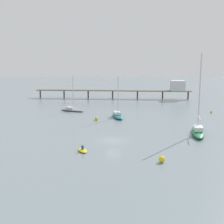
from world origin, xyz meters
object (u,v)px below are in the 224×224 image
(pier, at_px, (151,88))
(sailboat_teal, at_px, (117,115))
(mooring_buoy_inner, at_px, (210,112))
(mooring_buoy_near, at_px, (161,159))
(mooring_buoy_outer, at_px, (95,119))
(sailboat_green, at_px, (197,130))
(dinghy_yellow, at_px, (82,150))
(sailboat_gray, at_px, (71,109))

(pier, xyz_separation_m, sailboat_teal, (-13.16, -35.18, -3.44))
(mooring_buoy_inner, bearing_deg, pier, 112.47)
(mooring_buoy_near, bearing_deg, pier, 83.43)
(sailboat_teal, relative_size, mooring_buoy_near, 11.33)
(mooring_buoy_near, relative_size, mooring_buoy_outer, 1.07)
(sailboat_teal, bearing_deg, sailboat_green, -47.88)
(pier, distance_m, sailboat_teal, 37.72)
(dinghy_yellow, xyz_separation_m, mooring_buoy_outer, (0.84, 23.76, 0.20))
(dinghy_yellow, bearing_deg, sailboat_teal, 77.85)
(sailboat_teal, distance_m, mooring_buoy_inner, 25.86)
(sailboat_green, relative_size, sailboat_gray, 1.56)
(sailboat_gray, bearing_deg, dinghy_yellow, -79.82)
(sailboat_teal, relative_size, dinghy_yellow, 3.65)
(sailboat_green, relative_size, sailboat_teal, 1.51)
(pier, bearing_deg, mooring_buoy_inner, -67.53)
(mooring_buoy_near, distance_m, mooring_buoy_outer, 30.41)
(sailboat_gray, distance_m, mooring_buoy_inner, 37.44)
(sailboat_green, bearing_deg, mooring_buoy_near, -121.22)
(sailboat_green, distance_m, mooring_buoy_near, 18.06)
(sailboat_teal, height_order, mooring_buoy_inner, sailboat_teal)
(pier, distance_m, sailboat_green, 51.68)
(mooring_buoy_inner, height_order, mooring_buoy_outer, mooring_buoy_outer)
(sailboat_gray, xyz_separation_m, sailboat_teal, (12.31, -9.20, 0.07))
(sailboat_green, height_order, sailboat_gray, sailboat_green)
(sailboat_gray, distance_m, sailboat_teal, 15.37)
(sailboat_gray, relative_size, dinghy_yellow, 3.53)
(sailboat_green, distance_m, sailboat_teal, 22.07)
(pier, relative_size, sailboat_gray, 5.83)
(sailboat_teal, distance_m, mooring_buoy_outer, 5.94)
(sailboat_green, xyz_separation_m, mooring_buoy_near, (-9.36, -15.44, -0.39))
(sailboat_gray, xyz_separation_m, dinghy_yellow, (6.50, -36.21, -0.36))
(sailboat_teal, bearing_deg, mooring_buoy_outer, -146.85)
(sailboat_green, relative_size, mooring_buoy_inner, 26.40)
(pier, xyz_separation_m, sailboat_green, (1.64, -51.56, -3.25))
(sailboat_gray, distance_m, dinghy_yellow, 36.79)
(sailboat_gray, relative_size, sailboat_teal, 0.97)
(pier, xyz_separation_m, mooring_buoy_inner, (11.86, -28.68, -3.80))
(sailboat_teal, xyz_separation_m, mooring_buoy_outer, (-4.97, -3.25, -0.23))
(mooring_buoy_outer, bearing_deg, sailboat_gray, 120.54)
(pier, height_order, mooring_buoy_near, pier)
(sailboat_teal, bearing_deg, mooring_buoy_near, -80.29)
(sailboat_teal, relative_size, mooring_buoy_outer, 12.07)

